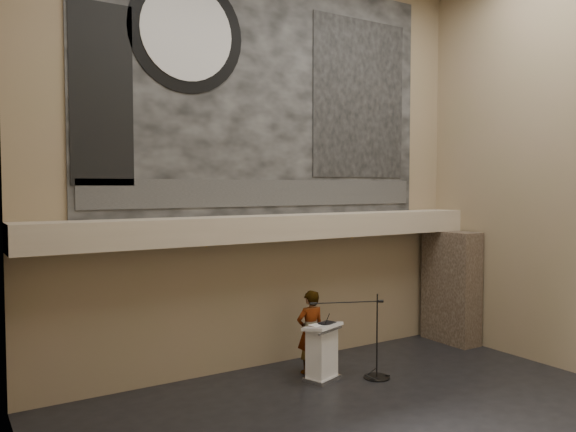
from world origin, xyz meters
TOP-DOWN VIEW (x-y plane):
  - wall_back at (0.00, 4.00)m, footprint 10.00×0.02m
  - wall_left at (-5.00, 0.00)m, footprint 0.02×8.00m
  - soffit at (0.00, 3.60)m, footprint 10.00×0.80m
  - sprinkler_left at (-1.60, 3.55)m, footprint 0.04×0.04m
  - sprinkler_right at (1.90, 3.55)m, footprint 0.04×0.04m
  - banner at (0.00, 3.97)m, footprint 8.00×0.05m
  - banner_text_strip at (0.00, 3.93)m, footprint 7.76×0.02m
  - banner_clock_rim at (-1.80, 3.93)m, footprint 2.30×0.02m
  - banner_clock_face at (-1.80, 3.91)m, footprint 1.84×0.02m
  - banner_building_print at (2.40, 3.93)m, footprint 2.60×0.02m
  - banner_brick_print at (-3.40, 3.93)m, footprint 1.10×0.02m
  - stone_pier at (4.65, 3.15)m, footprint 0.60×1.40m
  - lectern at (0.38, 2.57)m, footprint 0.84×0.71m
  - binder at (0.50, 2.55)m, footprint 0.36×0.32m
  - papers at (0.25, 2.56)m, footprint 0.24×0.31m
  - speaker_person at (0.45, 3.06)m, footprint 0.64×0.44m
  - mic_stand at (1.34, 2.12)m, footprint 1.51×0.80m

SIDE VIEW (x-z plane):
  - mic_stand at x=1.34m, z-range -0.58..1.10m
  - lectern at x=0.38m, z-range -0.01..1.12m
  - speaker_person at x=0.45m, z-range 0.00..1.69m
  - papers at x=0.25m, z-range 1.10..1.10m
  - binder at x=0.50m, z-range 1.10..1.14m
  - stone_pier at x=4.65m, z-range 0.00..2.70m
  - sprinkler_left at x=-1.60m, z-range 2.64..2.70m
  - sprinkler_right at x=1.90m, z-range 2.64..2.70m
  - soffit at x=0.00m, z-range 2.70..3.20m
  - banner_text_strip at x=0.00m, z-range 3.38..3.93m
  - wall_back at x=0.00m, z-range 0.00..8.50m
  - wall_left at x=-5.00m, z-range 0.00..8.50m
  - banner_brick_print at x=-3.40m, z-range 3.80..7.00m
  - banner at x=0.00m, z-range 3.20..8.20m
  - banner_building_print at x=2.40m, z-range 4.00..7.60m
  - banner_clock_rim at x=-1.80m, z-range 5.55..7.85m
  - banner_clock_face at x=-1.80m, z-range 5.78..7.62m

